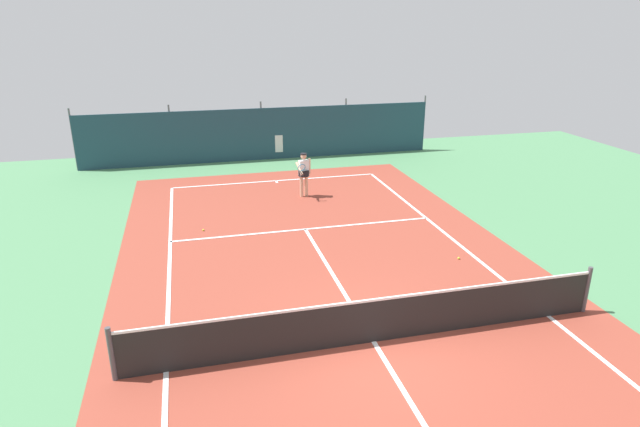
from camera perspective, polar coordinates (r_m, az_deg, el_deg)
The scene contains 8 objects.
ground_plane at distance 11.32m, azimuth 5.72°, elevation -13.46°, with size 36.00×36.00×0.00m, color #4C8456.
court_surface at distance 11.32m, azimuth 5.73°, elevation -13.45°, with size 11.02×26.60×0.01m.
tennis_net at distance 11.05m, azimuth 5.82°, elevation -11.25°, with size 10.12×0.10×1.10m.
back_fence at distance 25.71m, azimuth -6.33°, elevation 7.45°, with size 16.30×0.98×2.70m.
tennis_player at distance 19.65m, azimuth -1.75°, elevation 4.50°, with size 0.61×0.81×1.64m.
tennis_ball_near_player at distance 15.24m, azimuth 14.58°, elevation -4.63°, with size 0.07×0.07×0.07m, color #CCDB33.
tennis_ball_midcourt at distance 17.06m, azimuth -12.34°, elevation -1.73°, with size 0.07×0.07×0.07m, color #CCDB33.
parked_car at distance 27.30m, azimuth -6.15°, elevation 8.57°, with size 2.41×4.39×1.68m.
Camera 1 is at (-3.35, -8.83, 6.24)m, focal length 30.00 mm.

